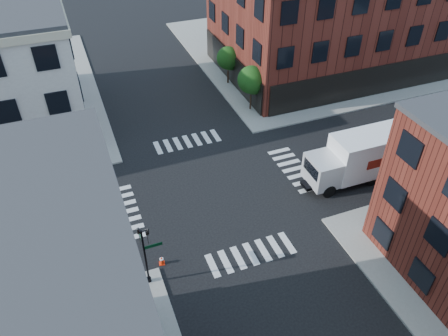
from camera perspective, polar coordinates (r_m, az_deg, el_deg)
ground at (r=34.03m, az=-1.28°, el=-2.80°), size 120.00×120.00×0.00m
sidewalk_ne at (r=58.43m, az=11.45°, el=15.10°), size 30.00×30.00×0.15m
building_ne at (r=52.24m, az=14.70°, el=18.85°), size 25.00×16.00×12.00m
tree_near at (r=42.38m, az=3.68°, el=11.25°), size 2.69×2.69×4.49m
tree_far at (r=47.47m, az=0.62°, el=14.03°), size 2.43×2.43×4.07m
signal_pole at (r=26.26m, az=-10.26°, el=-10.47°), size 1.29×1.24×4.60m
box_truck at (r=35.51m, az=17.49°, el=1.40°), size 8.82×2.82×3.97m
traffic_cone at (r=28.93m, az=-8.15°, el=-11.84°), size 0.43×0.43×0.67m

